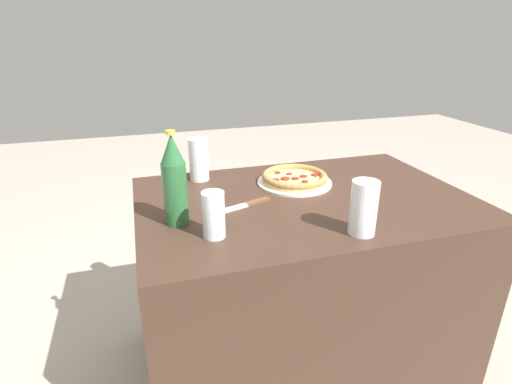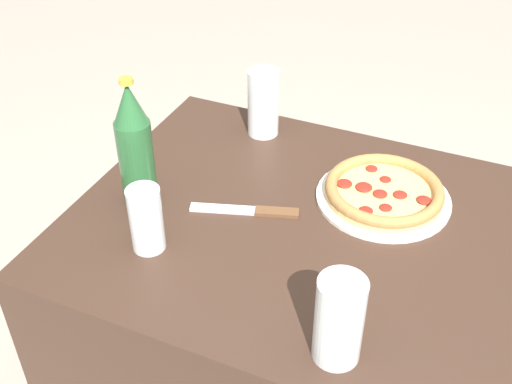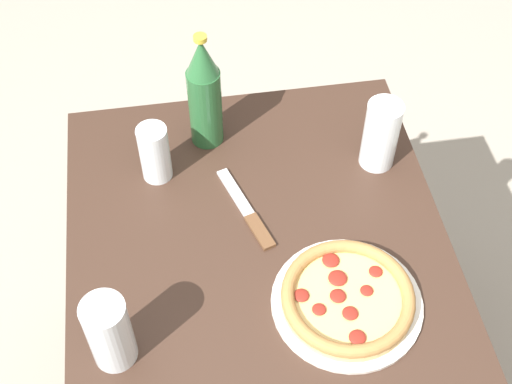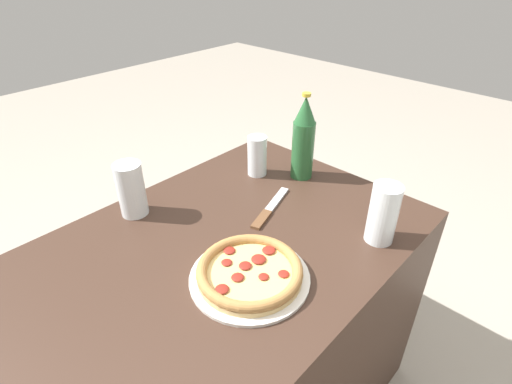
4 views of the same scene
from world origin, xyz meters
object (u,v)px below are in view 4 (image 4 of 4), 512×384
object	(u,v)px
glass_lemonade	(257,157)
knife	(269,209)
glass_red_wine	(132,192)
beer_bottle	(304,139)
pizza_salami	(250,272)
glass_mango_juice	(383,217)

from	to	relation	value
glass_lemonade	knife	size ratio (longest dim) A/B	0.61
glass_red_wine	beer_bottle	world-z (taller)	beer_bottle
glass_lemonade	beer_bottle	distance (m)	0.16
pizza_salami	glass_mango_juice	size ratio (longest dim) A/B	1.72
beer_bottle	knife	xyz separation A→B (m)	(0.21, 0.05, -0.13)
glass_mango_juice	knife	xyz separation A→B (m)	(0.09, -0.28, -0.07)
glass_mango_juice	beer_bottle	bearing A→B (deg)	-109.57
beer_bottle	knife	bearing A→B (deg)	14.12
pizza_salami	glass_red_wine	xyz separation A→B (m)	(0.03, -0.41, 0.05)
pizza_salami	glass_mango_juice	world-z (taller)	glass_mango_juice
pizza_salami	glass_lemonade	world-z (taller)	glass_lemonade
pizza_salami	knife	distance (m)	0.27
glass_lemonade	knife	xyz separation A→B (m)	(0.13, 0.17, -0.06)
glass_lemonade	glass_red_wine	distance (m)	0.40
pizza_salami	beer_bottle	xyz separation A→B (m)	(-0.44, -0.20, 0.11)
glass_lemonade	beer_bottle	bearing A→B (deg)	127.41
glass_lemonade	glass_red_wine	size ratio (longest dim) A/B	0.85
glass_lemonade	pizza_salami	bearing A→B (deg)	40.93
glass_red_wine	knife	xyz separation A→B (m)	(-0.26, 0.26, -0.06)
glass_mango_juice	glass_red_wine	bearing A→B (deg)	-57.03
pizza_salami	beer_bottle	bearing A→B (deg)	-155.97
knife	glass_red_wine	bearing A→B (deg)	-45.15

